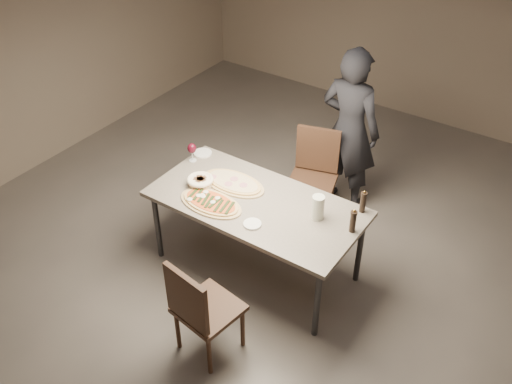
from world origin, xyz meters
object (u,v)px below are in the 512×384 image
Objects in this scene: zucchini_pizza at (211,202)px; chair_near at (200,307)px; ham_pizza at (233,183)px; chair_far at (314,171)px; bread_basket at (200,181)px; diner at (349,130)px; pepper_mill_left at (363,202)px; carafe at (318,207)px; dining_table at (256,207)px.

zucchini_pizza is 0.95m from chair_near.
chair_far is at bearing 83.21° from ham_pizza.
diner is at bearing 63.62° from bread_basket.
chair_far reaches higher than ham_pizza.
zucchini_pizza is 1.25m from pepper_mill_left.
zucchini_pizza is 1.27m from chair_far.
pepper_mill_left is 0.99× the size of carafe.
chair_near reaches higher than zucchini_pizza.
pepper_mill_left reaches higher than zucchini_pizza.
carafe is at bearing -133.16° from pepper_mill_left.
diner is at bearing 82.05° from zucchini_pizza.
carafe is (1.05, 0.19, 0.06)m from bread_basket.
chair_near is at bearing -113.06° from pepper_mill_left.
chair_near is (-0.59, -1.39, -0.34)m from pepper_mill_left.
bread_basket is at bearing 65.08° from diner.
carafe is (-0.26, -0.28, 0.01)m from pepper_mill_left.
diner is at bearing 98.75° from chair_near.
diner reaches higher than chair_far.
carafe reaches higher than pepper_mill_left.
chair_far is (-0.17, 1.98, 0.01)m from chair_near.
ham_pizza is at bearing 39.03° from bread_basket.
bread_basket is 0.25× the size of chair_near.
chair_far reaches higher than zucchini_pizza.
dining_table is at bearing 83.74° from diner.
chair_far reaches higher than bread_basket.
ham_pizza is 0.36× the size of diner.
ham_pizza is 1.24m from chair_near.
chair_far is at bearing 88.53° from dining_table.
diner is (0.71, 1.42, 0.05)m from bread_basket.
carafe reaches higher than chair_near.
bread_basket is 0.25× the size of chair_far.
carafe reaches higher than ham_pizza.
ham_pizza is at bearing 70.19° from diner.
ham_pizza is at bearing 53.25° from chair_far.
zucchini_pizza is at bearing 59.12° from chair_far.
dining_table is 8.55× the size of carafe.
chair_far is (0.33, 0.87, -0.24)m from ham_pizza.
zucchini_pizza reaches higher than ham_pizza.
pepper_mill_left is 1.13m from diner.
chair_near is at bearing -52.04° from ham_pizza.
carafe is at bearing 107.04° from diner.
carafe is 0.12× the size of diner.
zucchini_pizza is 2.81× the size of pepper_mill_left.
chair_near is at bearing -106.60° from carafe.
bread_basket reaches higher than dining_table.
chair_near is at bearing 78.79° from chair_far.
chair_far is at bearing 68.80° from diner.
diner reaches higher than zucchini_pizza.
chair_far is (0.55, 1.05, -0.28)m from bread_basket.
pepper_mill_left is at bearing 46.84° from carafe.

